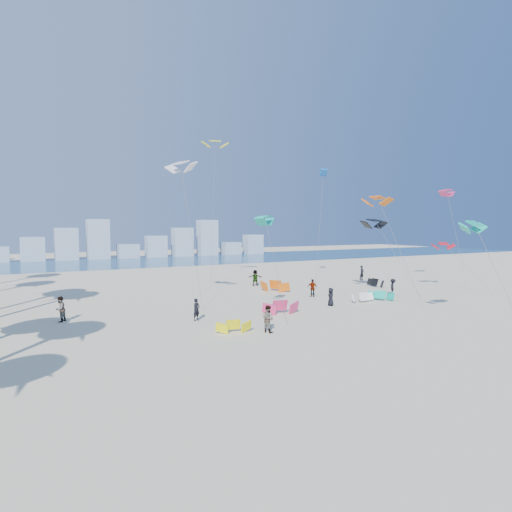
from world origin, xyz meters
TOP-DOWN VIEW (x-y plane):
  - ground at (0.00, 0.00)m, footprint 220.00×220.00m
  - ocean at (0.00, 72.00)m, footprint 220.00×220.00m
  - kitesurfer_near at (-2.71, 14.68)m, footprint 0.71×0.60m
  - kitesurfer_mid at (0.09, 9.14)m, footprint 0.93×1.04m
  - kitesurfers_far at (9.08, 22.03)m, footprint 37.29×15.65m
  - grounded_kites at (10.39, 17.91)m, footprint 25.53×16.67m
  - flying_kites at (14.19, 20.06)m, footprint 36.18×34.63m
  - distant_skyline at (-1.19, 82.00)m, footprint 85.00×3.00m

SIDE VIEW (x-z plane):
  - ground at x=0.00m, z-range 0.00..0.00m
  - ocean at x=0.00m, z-range 0.01..0.01m
  - grounded_kites at x=10.39m, z-range -0.08..1.00m
  - kitesurfer_near at x=-2.71m, z-range 0.00..1.64m
  - kitesurfer_mid at x=0.09m, z-range 0.00..1.78m
  - kitesurfers_far at x=9.08m, z-range -0.05..1.84m
  - distant_skyline at x=-1.19m, z-range -1.11..7.29m
  - flying_kites at x=14.19m, z-range 1.92..19.48m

